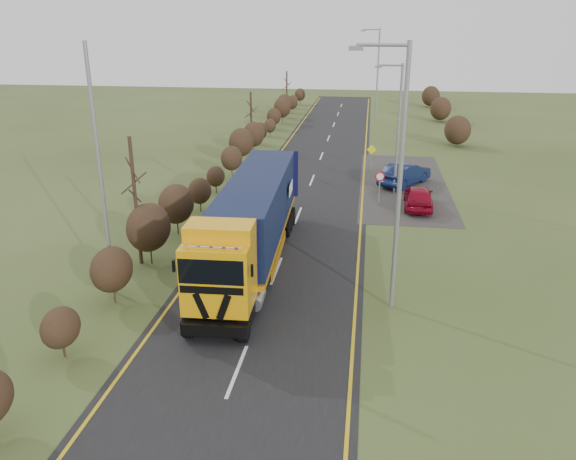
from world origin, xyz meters
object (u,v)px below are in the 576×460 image
(lorry, at_px, (252,219))
(speed_sign, at_px, (380,182))
(car_red_hatchback, at_px, (419,197))
(car_blue_sedan, at_px, (405,174))
(streetlight_near, at_px, (397,170))

(lorry, height_order, speed_sign, lorry)
(speed_sign, bearing_deg, car_red_hatchback, -8.41)
(car_blue_sedan, bearing_deg, car_red_hatchback, 129.23)
(car_blue_sedan, height_order, speed_sign, speed_sign)
(streetlight_near, relative_size, speed_sign, 4.80)
(speed_sign, bearing_deg, streetlight_near, -88.93)
(lorry, bearing_deg, car_blue_sedan, 61.02)
(car_blue_sedan, distance_m, speed_sign, 5.30)
(car_blue_sedan, height_order, streetlight_near, streetlight_near)
(car_red_hatchback, relative_size, speed_sign, 1.99)
(car_blue_sedan, relative_size, streetlight_near, 0.46)
(car_red_hatchback, distance_m, streetlight_near, 14.31)
(lorry, relative_size, streetlight_near, 1.44)
(lorry, relative_size, car_red_hatchback, 3.48)
(lorry, bearing_deg, streetlight_near, -29.99)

